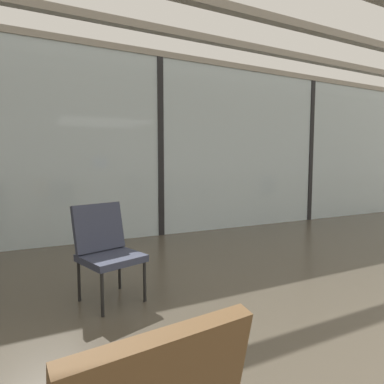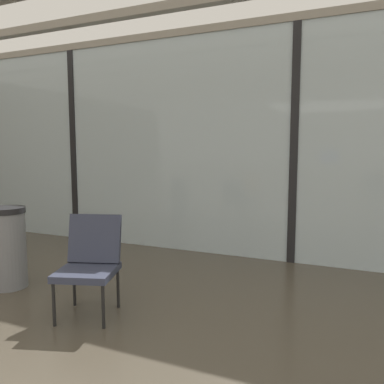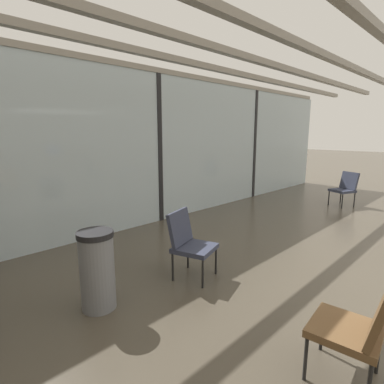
% 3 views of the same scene
% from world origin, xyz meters
% --- Properties ---
extents(glass_curtain_wall, '(14.00, 0.08, 3.02)m').
position_xyz_m(glass_curtain_wall, '(0.00, 5.20, 1.51)').
color(glass_curtain_wall, silver).
rests_on(glass_curtain_wall, ground).
extents(window_mullion_0, '(0.10, 0.12, 3.02)m').
position_xyz_m(window_mullion_0, '(-3.50, 5.20, 1.51)').
color(window_mullion_0, black).
rests_on(window_mullion_0, ground).
extents(window_mullion_1, '(0.10, 0.12, 3.02)m').
position_xyz_m(window_mullion_1, '(0.00, 5.20, 1.51)').
color(window_mullion_1, black).
rests_on(window_mullion_1, ground).
extents(parked_airplane, '(12.35, 3.68, 3.68)m').
position_xyz_m(parked_airplane, '(-0.87, 11.39, 1.84)').
color(parked_airplane, silver).
rests_on(parked_airplane, ground).
extents(lounge_chair_4, '(0.62, 0.65, 0.87)m').
position_xyz_m(lounge_chair_4, '(-1.40, 2.89, 0.49)').
color(lounge_chair_4, '#33384C').
rests_on(lounge_chair_4, ground).
extents(trash_bin, '(0.38, 0.38, 0.86)m').
position_xyz_m(trash_bin, '(-2.60, 3.05, 0.43)').
color(trash_bin, slate).
rests_on(trash_bin, ground).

